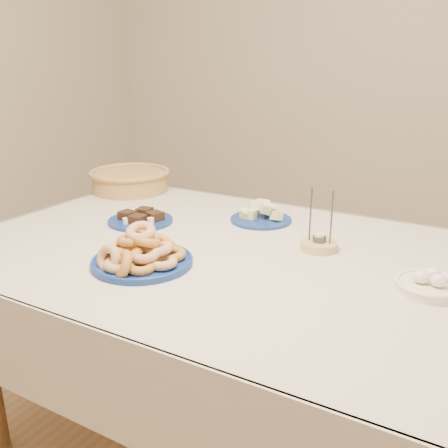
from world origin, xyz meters
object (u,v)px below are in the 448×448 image
at_px(dining_table, 232,282).
at_px(egg_bowl, 430,285).
at_px(melon_plate, 261,215).
at_px(wicker_basket, 130,179).
at_px(donut_platter, 140,254).
at_px(brownie_plate, 141,219).
at_px(candle_holder, 319,244).

height_order(dining_table, egg_bowl, egg_bowl).
xyz_separation_m(melon_plate, wicker_basket, (-0.69, 0.10, 0.03)).
bearing_deg(wicker_basket, donut_platter, -47.98).
bearing_deg(brownie_plate, melon_plate, 32.95).
relative_size(dining_table, brownie_plate, 6.45).
bearing_deg(egg_bowl, donut_platter, -162.35).
bearing_deg(donut_platter, wicker_basket, 132.02).
height_order(melon_plate, wicker_basket, wicker_basket).
relative_size(melon_plate, candle_holder, 1.36).
bearing_deg(dining_table, egg_bowl, 0.54).
bearing_deg(dining_table, melon_plate, 100.18).
distance_m(dining_table, egg_bowl, 0.58).
distance_m(dining_table, candle_holder, 0.29).
xyz_separation_m(melon_plate, candle_holder, (0.28, -0.17, -0.00)).
height_order(wicker_basket, candle_holder, candle_holder).
bearing_deg(melon_plate, egg_bowl, -26.37).
xyz_separation_m(wicker_basket, candle_holder, (0.97, -0.27, -0.03)).
bearing_deg(brownie_plate, candle_holder, 5.58).
xyz_separation_m(dining_table, egg_bowl, (0.56, 0.01, 0.12)).
bearing_deg(egg_bowl, dining_table, -179.46).
relative_size(melon_plate, egg_bowl, 1.30).
relative_size(brownie_plate, candle_holder, 1.41).
bearing_deg(wicker_basket, dining_table, -28.90).
height_order(candle_holder, egg_bowl, candle_holder).
xyz_separation_m(dining_table, brownie_plate, (-0.42, 0.08, 0.12)).
distance_m(dining_table, donut_platter, 0.32).
relative_size(donut_platter, brownie_plate, 1.36).
height_order(melon_plate, candle_holder, candle_holder).
bearing_deg(brownie_plate, dining_table, -10.61).
distance_m(dining_table, wicker_basket, 0.86).
relative_size(dining_table, candle_holder, 9.06).
bearing_deg(donut_platter, melon_plate, 78.22).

